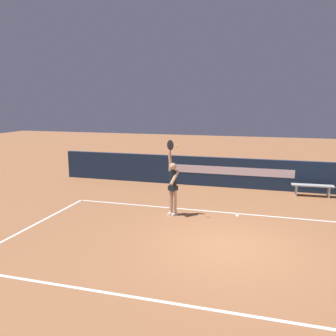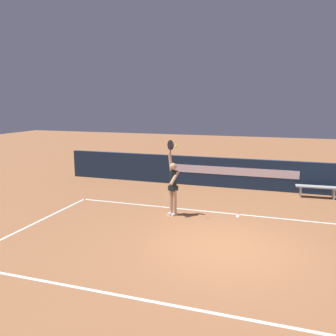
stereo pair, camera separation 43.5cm
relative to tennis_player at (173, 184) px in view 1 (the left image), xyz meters
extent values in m
plane|color=#955E3B|center=(2.08, -2.07, -1.05)|extent=(60.00, 60.00, 0.00)
cube|color=white|center=(2.08, 0.71, -1.05)|extent=(11.85, 0.08, 0.00)
cube|color=white|center=(2.08, -5.05, -1.05)|extent=(11.85, 0.08, 0.00)
cube|color=white|center=(-3.84, -2.17, -1.05)|extent=(0.08, 5.84, 0.00)
cube|color=white|center=(2.08, 0.56, -1.05)|extent=(0.08, 0.30, 0.00)
cube|color=#172740|center=(2.08, 4.38, -0.39)|extent=(17.30, 0.20, 1.31)
cube|color=silver|center=(1.37, 4.27, -0.29)|extent=(5.46, 0.01, 0.35)
cylinder|color=tan|center=(0.08, -0.03, -0.61)|extent=(0.13, 0.13, 0.88)
cylinder|color=tan|center=(-0.07, 0.03, -0.61)|extent=(0.13, 0.13, 0.88)
cube|color=white|center=(0.07, -0.05, -1.01)|extent=(0.19, 0.26, 0.07)
cube|color=white|center=(-0.07, 0.02, -1.01)|extent=(0.19, 0.26, 0.07)
cylinder|color=black|center=(0.01, 0.00, 0.14)|extent=(0.23, 0.23, 0.62)
cube|color=black|center=(0.01, 0.00, -0.13)|extent=(0.33, 0.31, 0.16)
sphere|color=tan|center=(0.01, 0.00, 0.59)|extent=(0.23, 0.23, 0.23)
cylinder|color=tan|center=(-0.10, 0.05, 0.74)|extent=(0.21, 0.17, 0.59)
cylinder|color=tan|center=(0.09, -0.10, 0.25)|extent=(0.27, 0.44, 0.45)
ellipsoid|color=black|center=(-0.10, 0.05, 1.29)|extent=(0.28, 0.15, 0.35)
cylinder|color=black|center=(-0.10, 0.05, 1.10)|extent=(0.03, 0.03, 0.18)
sphere|color=#CEE330|center=(0.19, -0.29, 1.30)|extent=(0.07, 0.07, 0.07)
cube|color=#A8AEAD|center=(4.76, 3.77, -0.61)|extent=(1.61, 0.43, 0.05)
cube|color=#A8AEAD|center=(4.15, 3.74, -0.83)|extent=(0.07, 0.32, 0.44)
cube|color=#A8AEAD|center=(5.36, 3.79, -0.83)|extent=(0.07, 0.32, 0.44)
camera|label=1|loc=(2.92, -10.78, 2.67)|focal=37.22mm
camera|label=2|loc=(3.34, -10.66, 2.67)|focal=37.22mm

